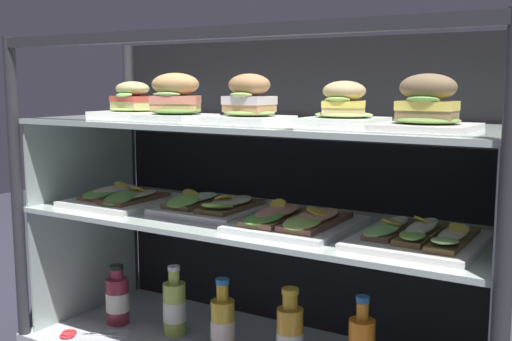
# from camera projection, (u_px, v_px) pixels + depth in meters

# --- Properties ---
(case_frame) EXTENTS (1.37, 0.51, 0.91)m
(case_frame) POSITION_uv_depth(u_px,v_px,m) (282.00, 184.00, 1.77)
(case_frame) COLOR #333338
(case_frame) RESTS_ON ground
(riser_lower_tier) EXTENTS (1.30, 0.44, 0.37)m
(riser_lower_tier) POSITION_uv_depth(u_px,v_px,m) (256.00, 290.00, 1.69)
(riser_lower_tier) COLOR silver
(riser_lower_tier) RESTS_ON case_base_deck
(shelf_lower_glass) EXTENTS (1.32, 0.46, 0.01)m
(shelf_lower_glass) POSITION_uv_depth(u_px,v_px,m) (256.00, 221.00, 1.66)
(shelf_lower_glass) COLOR silver
(shelf_lower_glass) RESTS_ON riser_lower_tier
(riser_upper_tier) EXTENTS (1.30, 0.44, 0.24)m
(riser_upper_tier) POSITION_uv_depth(u_px,v_px,m) (256.00, 173.00, 1.65)
(riser_upper_tier) COLOR silver
(riser_upper_tier) RESTS_ON shelf_lower_glass
(shelf_upper_glass) EXTENTS (1.32, 0.46, 0.01)m
(shelf_upper_glass) POSITION_uv_depth(u_px,v_px,m) (256.00, 124.00, 1.63)
(shelf_upper_glass) COLOR silver
(shelf_upper_glass) RESTS_ON riser_upper_tier
(plated_roll_sandwich_mid_left) EXTENTS (0.20, 0.20, 0.11)m
(plated_roll_sandwich_mid_left) POSITION_uv_depth(u_px,v_px,m) (133.00, 103.00, 1.90)
(plated_roll_sandwich_mid_left) COLOR white
(plated_roll_sandwich_mid_left) RESTS_ON shelf_upper_glass
(plated_roll_sandwich_mid_right) EXTENTS (0.18, 0.18, 0.13)m
(plated_roll_sandwich_mid_right) POSITION_uv_depth(u_px,v_px,m) (176.00, 101.00, 1.71)
(plated_roll_sandwich_mid_right) COLOR white
(plated_roll_sandwich_mid_right) RESTS_ON shelf_upper_glass
(plated_roll_sandwich_center) EXTENTS (0.19, 0.19, 0.13)m
(plated_roll_sandwich_center) POSITION_uv_depth(u_px,v_px,m) (249.00, 103.00, 1.61)
(plated_roll_sandwich_center) COLOR white
(plated_roll_sandwich_center) RESTS_ON shelf_upper_glass
(plated_roll_sandwich_right_of_center) EXTENTS (0.18, 0.18, 0.11)m
(plated_roll_sandwich_right_of_center) POSITION_uv_depth(u_px,v_px,m) (344.00, 108.00, 1.52)
(plated_roll_sandwich_right_of_center) COLOR white
(plated_roll_sandwich_right_of_center) RESTS_ON shelf_upper_glass
(plated_roll_sandwich_near_right_corner) EXTENTS (0.20, 0.20, 0.12)m
(plated_roll_sandwich_near_right_corner) POSITION_uv_depth(u_px,v_px,m) (427.00, 109.00, 1.35)
(plated_roll_sandwich_near_right_corner) COLOR white
(plated_roll_sandwich_near_right_corner) RESTS_ON shelf_upper_glass
(open_sandwich_tray_right_of_center) EXTENTS (0.27, 0.31, 0.06)m
(open_sandwich_tray_right_of_center) POSITION_uv_depth(u_px,v_px,m) (123.00, 198.00, 1.86)
(open_sandwich_tray_right_of_center) COLOR white
(open_sandwich_tray_right_of_center) RESTS_ON shelf_lower_glass
(open_sandwich_tray_near_right_corner) EXTENTS (0.27, 0.31, 0.06)m
(open_sandwich_tray_near_right_corner) POSITION_uv_depth(u_px,v_px,m) (215.00, 205.00, 1.74)
(open_sandwich_tray_near_right_corner) COLOR white
(open_sandwich_tray_near_right_corner) RESTS_ON shelf_lower_glass
(open_sandwich_tray_mid_right) EXTENTS (0.27, 0.31, 0.06)m
(open_sandwich_tray_mid_right) POSITION_uv_depth(u_px,v_px,m) (295.00, 220.00, 1.55)
(open_sandwich_tray_mid_right) COLOR white
(open_sandwich_tray_mid_right) RESTS_ON shelf_lower_glass
(open_sandwich_tray_center) EXTENTS (0.27, 0.31, 0.06)m
(open_sandwich_tray_center) POSITION_uv_depth(u_px,v_px,m) (420.00, 236.00, 1.39)
(open_sandwich_tray_center) COLOR white
(open_sandwich_tray_center) RESTS_ON shelf_lower_glass
(juice_bottle_back_left) EXTENTS (0.07, 0.07, 0.19)m
(juice_bottle_back_left) POSITION_uv_depth(u_px,v_px,m) (117.00, 299.00, 1.93)
(juice_bottle_back_left) COLOR maroon
(juice_bottle_back_left) RESTS_ON case_base_deck
(juice_bottle_front_right_end) EXTENTS (0.07, 0.07, 0.21)m
(juice_bottle_front_right_end) POSITION_uv_depth(u_px,v_px,m) (174.00, 307.00, 1.85)
(juice_bottle_front_right_end) COLOR #B3C852
(juice_bottle_front_right_end) RESTS_ON case_base_deck
(juice_bottle_front_middle) EXTENTS (0.07, 0.07, 0.20)m
(juice_bottle_front_middle) POSITION_uv_depth(u_px,v_px,m) (223.00, 323.00, 1.74)
(juice_bottle_front_middle) COLOR gold
(juice_bottle_front_middle) RESTS_ON case_base_deck
(juice_bottle_front_left_end) EXTENTS (0.07, 0.07, 0.21)m
(juice_bottle_front_left_end) POSITION_uv_depth(u_px,v_px,m) (290.00, 336.00, 1.63)
(juice_bottle_front_left_end) COLOR gold
(juice_bottle_front_left_end) RESTS_ON case_base_deck
(kitchen_scissors) EXTENTS (0.20, 0.16, 0.01)m
(kitchen_scissors) POSITION_uv_depth(u_px,v_px,m) (78.00, 334.00, 1.85)
(kitchen_scissors) COLOR silver
(kitchen_scissors) RESTS_ON case_base_deck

